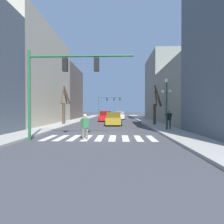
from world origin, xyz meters
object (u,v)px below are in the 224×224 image
Objects in this scene: street_tree_right_far at (64,106)px; car_parked_right_far at (106,116)px; traffic_signal_near at (60,75)px; pedestrian_on_right_sidewalk at (169,118)px; street_tree_left_far at (156,108)px; traffic_signal_far at (108,101)px; car_parked_left_near at (114,119)px; car_parked_left_far at (120,115)px; pedestrian_waiting_at_curb at (85,125)px; street_lamp_right_corner at (167,94)px.

car_parked_right_far is at bearing 59.27° from street_tree_right_far.
pedestrian_on_right_sidewalk is (8.51, 5.51, -3.04)m from traffic_signal_near.
traffic_signal_near is 11.44m from street_tree_right_far.
car_parked_right_far is 10.74m from street_tree_left_far.
street_tree_right_far is (-4.70, -7.90, 1.63)m from car_parked_right_far.
pedestrian_on_right_sidewalk is 5.13m from street_tree_left_far.
car_parked_left_near is at bearing -85.01° from traffic_signal_far.
traffic_signal_far is at bearing 89.19° from pedestrian_on_right_sidewalk.
street_tree_left_far is at bearing 39.47° from car_parked_right_far.
car_parked_left_far is (4.09, 24.63, -3.47)m from traffic_signal_near.
pedestrian_on_right_sidewalk is at bearing 175.32° from pedestrian_waiting_at_curb.
car_parked_right_far is 9.33m from street_tree_right_far.
traffic_signal_near is 3.61m from pedestrian_waiting_at_curb.
street_tree_left_far is at bearing -163.16° from car_parked_left_far.
street_tree_right_far is at bearing 93.28° from car_parked_left_near.
car_parked_left_far is (-4.02, 19.87, -2.65)m from street_lamp_right_corner.
traffic_signal_near is 13.60m from street_tree_left_far.
car_parked_left_near is at bearing 172.49° from street_tree_left_far.
traffic_signal_far is (0.62, 40.34, 0.20)m from traffic_signal_near.
car_parked_right_far is 18.58m from pedestrian_waiting_at_curb.
street_tree_left_far reaches higher than car_parked_left_near.
pedestrian_on_right_sidewalk is at bearing 32.92° from traffic_signal_near.
car_parked_left_far is 1.00× the size of street_tree_right_far.
pedestrian_waiting_at_curb is (-2.50, -24.45, 0.23)m from car_parked_left_far.
pedestrian_waiting_at_curb is (0.00, -18.58, 0.20)m from car_parked_right_far.
car_parked_left_near is 11.16m from pedestrian_waiting_at_curb.
car_parked_left_far is (3.46, -15.71, -3.67)m from traffic_signal_far.
traffic_signal_near is 1.54× the size of car_parked_left_near.
car_parked_right_far is 1.00× the size of street_tree_left_far.
car_parked_left_near is at bearing 127.39° from street_lamp_right_corner.
car_parked_left_far is 2.88× the size of pedestrian_waiting_at_curb.
traffic_signal_far is 30.86m from street_tree_left_far.
traffic_signal_far reaches higher than street_tree_left_far.
car_parked_left_near is 7.70m from car_parked_right_far.
car_parked_right_far is at bearing 85.18° from traffic_signal_near.
street_tree_right_far reaches higher than car_parked_left_near.
pedestrian_on_right_sidewalk is at bearing 27.62° from car_parked_right_far.
traffic_signal_near is at bearing 164.24° from car_parked_left_near.
street_tree_left_far is at bearing 78.26° from pedestrian_on_right_sidewalk.
car_parked_left_near is (2.54, -29.12, -3.67)m from traffic_signal_far.
traffic_signal_far is 1.45× the size of street_tree_right_far.
pedestrian_on_right_sidewalk reaches higher than pedestrian_waiting_at_curb.
car_parked_left_near is at bearing 3.28° from street_tree_right_far.
car_parked_left_far is at bearing -3.93° from car_parked_left_near.
traffic_signal_far reaches higher than car_parked_right_far.
street_tree_left_far is (8.35, 10.54, -2.01)m from traffic_signal_near.
street_lamp_right_corner reaches higher than car_parked_left_far.
street_tree_right_far reaches higher than pedestrian_waiting_at_curb.
street_tree_right_far is at bearing -108.52° from pedestrian_waiting_at_curb.
car_parked_left_near is at bearing 119.55° from pedestrian_on_right_sidewalk.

